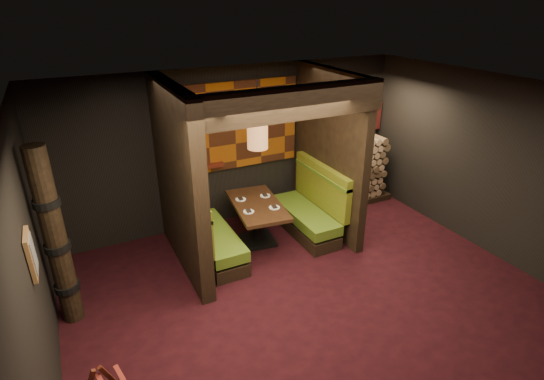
{
  "coord_description": "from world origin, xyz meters",
  "views": [
    {
      "loc": [
        -2.7,
        -4.04,
        3.89
      ],
      "look_at": [
        0.0,
        1.3,
        1.15
      ],
      "focal_mm": 28.0,
      "sensor_mm": 36.0,
      "label": 1
    }
  ],
  "objects": [
    {
      "name": "tapa_back_panel",
      "position": [
        -0.02,
        2.71,
        1.82
      ],
      "size": [
        2.4,
        0.06,
        1.55
      ],
      "primitive_type": "cube",
      "color": "#8F460D",
      "rests_on": "wall_back"
    },
    {
      "name": "framed_picture",
      "position": [
        -3.22,
        0.1,
        1.62
      ],
      "size": [
        0.05,
        0.36,
        0.46
      ],
      "color": "olive",
      "rests_on": "wall_left"
    },
    {
      "name": "tapa_side_panel",
      "position": [
        -1.23,
        1.82,
        1.85
      ],
      "size": [
        0.04,
        1.85,
        1.45
      ],
      "primitive_type": "cube",
      "color": "#8F460D",
      "rests_on": "partition_left"
    },
    {
      "name": "booth_bench_left",
      "position": [
        -0.96,
        1.65,
        0.4
      ],
      "size": [
        0.68,
        1.6,
        1.14
      ],
      "color": "black",
      "rests_on": "floor"
    },
    {
      "name": "wall_front",
      "position": [
        0.0,
        -2.76,
        1.43
      ],
      "size": [
        6.5,
        0.02,
        2.85
      ],
      "primitive_type": "cube",
      "color": "black",
      "rests_on": "ground"
    },
    {
      "name": "wall_back",
      "position": [
        0.0,
        2.76,
        1.43
      ],
      "size": [
        6.5,
        0.02,
        2.85
      ],
      "primitive_type": "cube",
      "color": "black",
      "rests_on": "ground"
    },
    {
      "name": "mosaic_header",
      "position": [
        2.29,
        2.68,
        1.64
      ],
      "size": [
        1.83,
        0.1,
        0.56
      ],
      "primitive_type": "cube",
      "color": "maroon",
      "rests_on": "wall_back"
    },
    {
      "name": "wall_right",
      "position": [
        3.26,
        0.0,
        1.43
      ],
      "size": [
        0.02,
        5.5,
        2.85
      ],
      "primitive_type": "cube",
      "color": "black",
      "rests_on": "ground"
    },
    {
      "name": "header_beam",
      "position": [
        -0.02,
        0.7,
        2.63
      ],
      "size": [
        2.85,
        0.18,
        0.44
      ],
      "primitive_type": "cube",
      "color": "black",
      "rests_on": "partition_left"
    },
    {
      "name": "partition_left",
      "position": [
        -1.35,
        1.65,
        1.43
      ],
      "size": [
        0.2,
        2.2,
        2.85
      ],
      "primitive_type": "cube",
      "color": "black",
      "rests_on": "floor"
    },
    {
      "name": "floor",
      "position": [
        0.0,
        0.0,
        -0.01
      ],
      "size": [
        6.5,
        5.5,
        0.02
      ],
      "primitive_type": "cube",
      "color": "black",
      "rests_on": "ground"
    },
    {
      "name": "booth_bench_right",
      "position": [
        0.93,
        1.65,
        0.4
      ],
      "size": [
        0.68,
        1.6,
        1.14
      ],
      "color": "black",
      "rests_on": "floor"
    },
    {
      "name": "lacquer_shelf",
      "position": [
        -0.6,
        2.65,
        1.18
      ],
      "size": [
        0.6,
        0.12,
        0.07
      ],
      "primitive_type": "cube",
      "color": "#551B11",
      "rests_on": "wall_back"
    },
    {
      "name": "dining_table",
      "position": [
        -0.06,
        1.73,
        0.5
      ],
      "size": [
        0.93,
        1.48,
        0.74
      ],
      "color": "black",
      "rests_on": "floor"
    },
    {
      "name": "firewood_stack",
      "position": [
        2.29,
        2.35,
        0.68
      ],
      "size": [
        1.73,
        0.7,
        1.36
      ],
      "color": "black",
      "rests_on": "floor"
    },
    {
      "name": "place_settings",
      "position": [
        -0.06,
        1.73,
        0.75
      ],
      "size": [
        0.68,
        0.71,
        0.03
      ],
      "color": "white",
      "rests_on": "dining_table"
    },
    {
      "name": "totem_column",
      "position": [
        -3.05,
        1.1,
        1.19
      ],
      "size": [
        0.31,
        0.31,
        2.4
      ],
      "color": "black",
      "rests_on": "floor"
    },
    {
      "name": "partition_right",
      "position": [
        1.3,
        1.7,
        1.43
      ],
      "size": [
        0.15,
        2.1,
        2.85
      ],
      "primitive_type": "cube",
      "color": "black",
      "rests_on": "floor"
    },
    {
      "name": "ceiling",
      "position": [
        0.0,
        0.0,
        2.86
      ],
      "size": [
        6.5,
        5.5,
        0.02
      ],
      "primitive_type": "cube",
      "color": "black",
      "rests_on": "ground"
    },
    {
      "name": "wall_left",
      "position": [
        -3.26,
        0.0,
        1.43
      ],
      "size": [
        0.02,
        5.5,
        2.85
      ],
      "primitive_type": "cube",
      "color": "black",
      "rests_on": "ground"
    },
    {
      "name": "bay_front_post",
      "position": [
        1.39,
        1.96,
        1.43
      ],
      "size": [
        0.08,
        0.08,
        2.85
      ],
      "primitive_type": "cube",
      "color": "black",
      "rests_on": "floor"
    },
    {
      "name": "pendant_lamp",
      "position": [
        -0.06,
        1.68,
        1.95
      ],
      "size": [
        0.32,
        0.32,
        1.12
      ],
      "color": "#A06437",
      "rests_on": "ceiling"
    }
  ]
}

